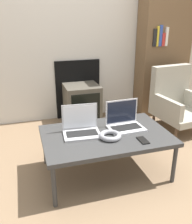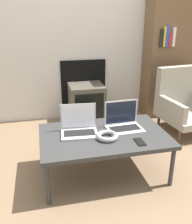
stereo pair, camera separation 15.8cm
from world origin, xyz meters
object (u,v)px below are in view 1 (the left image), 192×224
Objects in this scene: laptop_left at (81,127)px; armchair at (176,100)px; headphones at (110,136)px; phone at (143,141)px; laptop_right at (124,122)px; tv at (82,104)px.

laptop_left is 1.51m from armchair.
headphones reaches higher than phone.
headphones is at bearing -153.10° from armchair.
headphones is 0.28m from phone.
tv is (-0.13, 1.10, -0.19)m from laptop_right.
headphones is at bearing -93.02° from tv.
armchair is (1.17, 0.78, -0.06)m from headphones.
laptop_right is 0.26m from headphones.
armchair reaches higher than headphones.
laptop_left is at bearing -162.75° from armchair.
laptop_left is 1.02× the size of laptop_right.
armchair is at bearing 28.66° from laptop_left.
laptop_right is 1.15m from armchair.
armchair reaches higher than phone.
phone is 1.41m from tv.
laptop_left is at bearing 142.34° from headphones.
phone is at bearing -142.20° from armchair.
armchair is at bearing 33.57° from headphones.
headphones is (-0.20, -0.16, -0.04)m from laptop_right.
armchair is (1.10, -0.49, 0.10)m from tv.
laptop_left is at bearing 146.83° from phone.
laptop_right reaches higher than tv.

